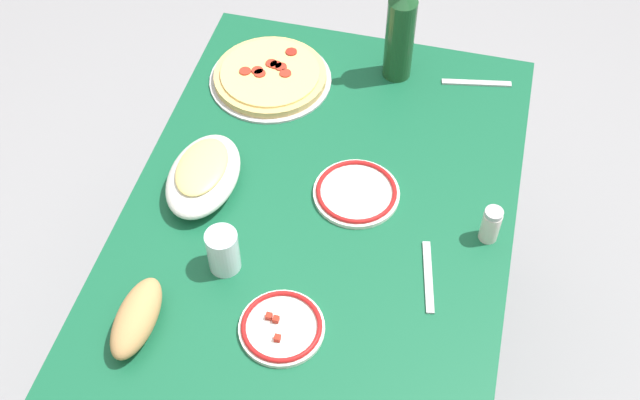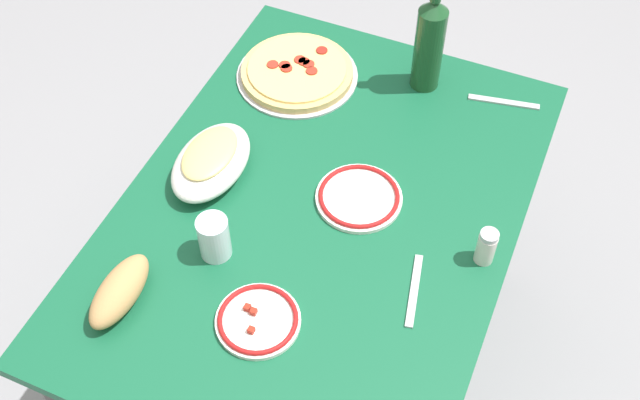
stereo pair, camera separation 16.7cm
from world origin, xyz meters
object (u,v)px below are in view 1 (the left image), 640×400
(pepperoni_pizza, at_px, (270,76))
(dining_table, at_px, (320,245))
(water_glass, at_px, (223,251))
(side_plate_far, at_px, (356,192))
(side_plate_near, at_px, (283,327))
(wine_bottle, at_px, (400,32))
(bread_loaf, at_px, (137,318))
(baked_pasta_dish, at_px, (203,175))
(spice_shaker, at_px, (491,225))

(pepperoni_pizza, bearing_deg, dining_table, -149.05)
(pepperoni_pizza, distance_m, water_glass, 0.55)
(side_plate_far, bearing_deg, side_plate_near, 169.78)
(side_plate_far, bearing_deg, dining_table, 129.83)
(side_plate_near, distance_m, side_plate_far, 0.37)
(pepperoni_pizza, xyz_separation_m, wine_bottle, (0.10, -0.30, 0.12))
(pepperoni_pizza, bearing_deg, side_plate_far, -136.95)
(bread_loaf, bearing_deg, wine_bottle, -22.85)
(dining_table, distance_m, wine_bottle, 0.54)
(wine_bottle, xyz_separation_m, bread_loaf, (-0.82, 0.35, -0.10))
(wine_bottle, height_order, bread_loaf, wine_bottle)
(water_glass, distance_m, bread_loaf, 0.21)
(dining_table, bearing_deg, pepperoni_pizza, 30.95)
(side_plate_near, bearing_deg, baked_pasta_dish, 41.37)
(side_plate_far, height_order, spice_shaker, spice_shaker)
(side_plate_near, height_order, spice_shaker, spice_shaker)
(wine_bottle, relative_size, bread_loaf, 1.78)
(pepperoni_pizza, bearing_deg, spice_shaker, -121.19)
(dining_table, height_order, water_glass, water_glass)
(spice_shaker, bearing_deg, bread_loaf, 121.02)
(baked_pasta_dish, distance_m, side_plate_far, 0.34)
(water_glass, height_order, side_plate_far, water_glass)
(side_plate_near, bearing_deg, spice_shaker, -48.44)
(dining_table, bearing_deg, bread_loaf, 143.73)
(side_plate_far, relative_size, bread_loaf, 1.06)
(pepperoni_pizza, height_order, side_plate_near, pepperoni_pizza)
(pepperoni_pizza, xyz_separation_m, water_glass, (-0.55, -0.06, 0.04))
(dining_table, relative_size, spice_shaker, 13.41)
(water_glass, bearing_deg, pepperoni_pizza, 6.68)
(wine_bottle, bearing_deg, bread_loaf, 157.15)
(baked_pasta_dish, bearing_deg, wine_bottle, -36.29)
(spice_shaker, bearing_deg, baked_pasta_dish, 91.49)
(baked_pasta_dish, relative_size, spice_shaker, 2.76)
(dining_table, relative_size, baked_pasta_dish, 4.86)
(dining_table, height_order, pepperoni_pizza, pepperoni_pizza)
(wine_bottle, height_order, spice_shaker, wine_bottle)
(side_plate_near, bearing_deg, wine_bottle, -5.81)
(wine_bottle, distance_m, bread_loaf, 0.90)
(side_plate_far, bearing_deg, spice_shaker, -98.63)
(pepperoni_pizza, height_order, baked_pasta_dish, baked_pasta_dish)
(side_plate_far, bearing_deg, water_glass, 138.11)
(water_glass, height_order, bread_loaf, water_glass)
(pepperoni_pizza, height_order, wine_bottle, wine_bottle)
(pepperoni_pizza, relative_size, wine_bottle, 0.95)
(pepperoni_pizza, relative_size, side_plate_near, 1.81)
(water_glass, bearing_deg, side_plate_far, -41.89)
(water_glass, bearing_deg, spice_shaker, -68.55)
(water_glass, distance_m, spice_shaker, 0.55)
(baked_pasta_dish, distance_m, side_plate_near, 0.40)
(baked_pasta_dish, bearing_deg, water_glass, -149.41)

